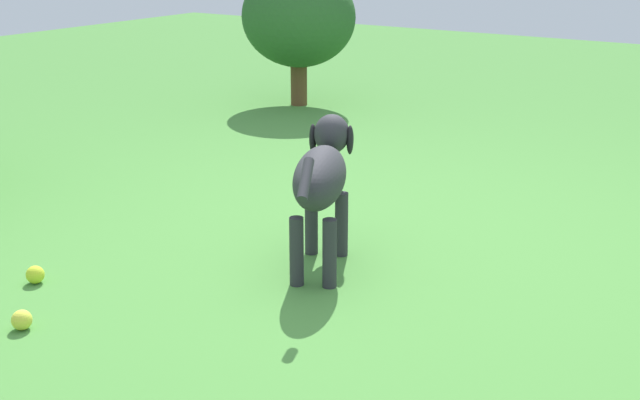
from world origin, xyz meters
The scene contains 5 objects.
ground centered at (0.00, 0.00, 0.00)m, with size 14.00×14.00×0.00m, color #478438.
dog centered at (-0.04, -0.15, 0.35)m, with size 0.39×0.73×0.53m.
tennis_ball_0 centered at (-0.55, -1.13, 0.03)m, with size 0.07×0.07×0.07m, color #D6D441.
tennis_ball_1 centered at (-0.81, -0.86, 0.03)m, with size 0.07×0.07×0.07m, color #C3D62D.
shrub_near centered at (-1.82, 2.28, 0.62)m, with size 0.82×0.74×0.98m.
Camera 1 is at (1.58, -2.62, 1.23)m, focal length 47.00 mm.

